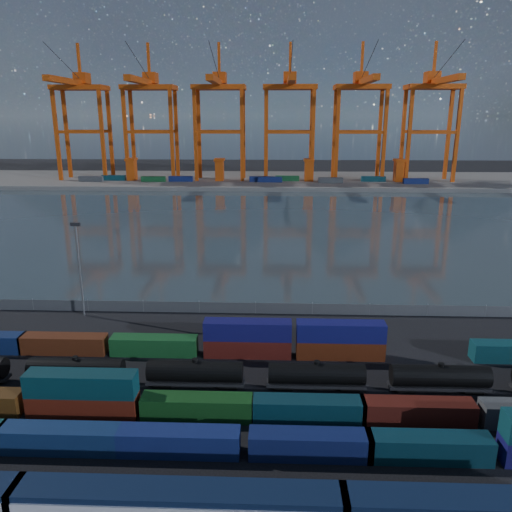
{
  "coord_description": "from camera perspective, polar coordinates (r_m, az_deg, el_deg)",
  "views": [
    {
      "loc": [
        3.22,
        -54.12,
        33.67
      ],
      "look_at": [
        0.0,
        30.0,
        10.0
      ],
      "focal_mm": 35.0,
      "sensor_mm": 36.0,
      "label": 1
    }
  ],
  "objects": [
    {
      "name": "container_row_north",
      "position": [
        74.26,
        11.81,
        -10.02
      ],
      "size": [
        128.61,
        2.56,
        5.45
      ],
      "color": "#102151",
      "rests_on": "ground"
    },
    {
      "name": "straddle_carriers",
      "position": [
        255.49,
        0.91,
        9.9
      ],
      "size": [
        140.0,
        7.0,
        11.1
      ],
      "color": "#C1440D",
      "rests_on": "far_quay"
    },
    {
      "name": "quay_containers",
      "position": [
        251.82,
        -1.07,
        8.78
      ],
      "size": [
        172.58,
        10.99,
        2.6
      ],
      "color": "navy",
      "rests_on": "far_quay"
    },
    {
      "name": "tanker_string",
      "position": [
        65.6,
        6.92,
        -13.33
      ],
      "size": [
        136.67,
        2.72,
        3.9
      ],
      "color": "black",
      "rests_on": "ground"
    },
    {
      "name": "harbor_water",
      "position": [
        162.67,
        1.01,
        3.76
      ],
      "size": [
        700.0,
        700.0,
        0.0
      ],
      "primitive_type": "plane",
      "color": "#2E3C42",
      "rests_on": "ground"
    },
    {
      "name": "yard_light_mast",
      "position": [
        90.09,
        -19.54,
        -0.92
      ],
      "size": [
        1.6,
        0.4,
        16.6
      ],
      "color": "slate",
      "rests_on": "ground"
    },
    {
      "name": "container_row_south",
      "position": [
        54.46,
        -3.54,
        -20.12
      ],
      "size": [
        127.83,
        2.56,
        5.45
      ],
      "color": "#3D3E41",
      "rests_on": "ground"
    },
    {
      "name": "distant_mountains",
      "position": [
        1665.68,
        4.58,
        22.09
      ],
      "size": [
        2470.0,
        1100.0,
        520.0
      ],
      "color": "#1E2630",
      "rests_on": "ground"
    },
    {
      "name": "gantry_cranes",
      "position": [
        257.66,
        -0.2,
        17.54
      ],
      "size": [
        201.3,
        50.5,
        68.39
      ],
      "color": "#C1440D",
      "rests_on": "ground"
    },
    {
      "name": "ground",
      "position": [
        63.82,
        -1.07,
        -16.14
      ],
      "size": [
        700.0,
        700.0,
        0.0
      ],
      "primitive_type": "plane",
      "color": "black",
      "rests_on": "ground"
    },
    {
      "name": "container_row_mid",
      "position": [
        59.57,
        3.37,
        -16.89
      ],
      "size": [
        142.7,
        2.59,
        5.51
      ],
      "color": "#36383A",
      "rests_on": "ground"
    },
    {
      "name": "far_quay",
      "position": [
        266.15,
        1.5,
        8.65
      ],
      "size": [
        700.0,
        70.0,
        2.0
      ],
      "primitive_type": "cube",
      "color": "#514F4C",
      "rests_on": "ground"
    },
    {
      "name": "waterfront_fence",
      "position": [
        88.43,
        -0.05,
        -5.97
      ],
      "size": [
        160.12,
        0.12,
        2.2
      ],
      "color": "#595B5E",
      "rests_on": "ground"
    }
  ]
}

